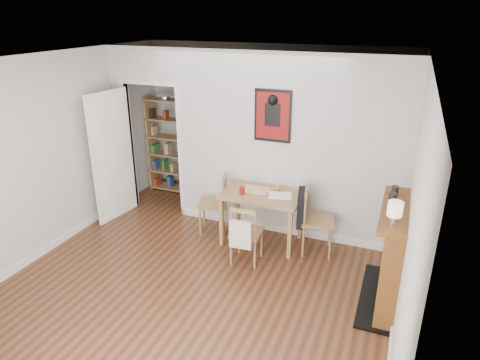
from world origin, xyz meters
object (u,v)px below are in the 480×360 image
at_px(bookshelf, 168,146).
at_px(ceramic_jar_b, 395,190).
at_px(orange_fruit, 278,188).
at_px(notebook, 280,195).
at_px(ceramic_jar_a, 393,198).
at_px(chair_left, 213,204).
at_px(fireplace, 394,253).
at_px(red_glass, 242,190).
at_px(chair_front, 246,233).
at_px(chair_right, 316,220).
at_px(mantel_lamp, 395,210).
at_px(dining_table, 262,199).

distance_m(bookshelf, ceramic_jar_b, 4.21).
xyz_separation_m(orange_fruit, notebook, (0.08, -0.15, -0.03)).
bearing_deg(bookshelf, ceramic_jar_a, -25.21).
bearing_deg(chair_left, fireplace, -16.73).
bearing_deg(bookshelf, notebook, -26.30).
height_order(chair_left, notebook, chair_left).
distance_m(fireplace, red_glass, 2.12).
height_order(bookshelf, ceramic_jar_b, bookshelf).
bearing_deg(orange_fruit, chair_left, -172.72).
relative_size(chair_front, ceramic_jar_a, 7.79).
relative_size(fireplace, ceramic_jar_a, 11.82).
distance_m(chair_front, bookshelf, 2.84).
relative_size(chair_right, ceramic_jar_a, 8.62).
relative_size(fireplace, ceramic_jar_b, 12.38).
xyz_separation_m(red_glass, mantel_lamp, (1.97, -1.01, 0.50)).
relative_size(bookshelf, ceramic_jar_b, 16.71).
bearing_deg(chair_left, chair_right, -0.64).
xyz_separation_m(chair_left, fireplace, (2.53, -0.76, 0.18)).
relative_size(bookshelf, notebook, 5.47).
relative_size(chair_front, red_glass, 8.33).
bearing_deg(bookshelf, chair_left, -39.69).
distance_m(chair_left, chair_front, 0.96).
xyz_separation_m(chair_front, red_glass, (-0.23, 0.45, 0.38)).
relative_size(orange_fruit, ceramic_jar_a, 0.78).
distance_m(red_glass, ceramic_jar_b, 2.00).
distance_m(chair_left, ceramic_jar_b, 2.61).
bearing_deg(notebook, orange_fruit, 119.49).
height_order(red_glass, mantel_lamp, mantel_lamp).
bearing_deg(ceramic_jar_a, notebook, 156.73).
xyz_separation_m(chair_left, orange_fruit, (0.94, 0.12, 0.35)).
bearing_deg(chair_front, red_glass, 117.47).
xyz_separation_m(notebook, mantel_lamp, (1.46, -1.13, 0.55)).
distance_m(bookshelf, red_glass, 2.35).
bearing_deg(red_glass, orange_fruit, 32.18).
bearing_deg(fireplace, ceramic_jar_b, 102.89).
bearing_deg(notebook, chair_front, -115.47).
height_order(chair_left, chair_right, chair_right).
relative_size(mantel_lamp, ceramic_jar_b, 2.27).
height_order(chair_left, ceramic_jar_a, ceramic_jar_a).
bearing_deg(red_glass, bookshelf, 145.57).
relative_size(fireplace, red_glass, 12.65).
distance_m(chair_right, chair_front, 0.98).
bearing_deg(dining_table, bookshelf, 151.04).
xyz_separation_m(dining_table, ceramic_jar_b, (1.69, -0.39, 0.55)).
relative_size(chair_left, chair_right, 0.97).
bearing_deg(mantel_lamp, chair_left, 155.09).
distance_m(dining_table, chair_left, 0.79).
bearing_deg(mantel_lamp, ceramic_jar_a, 94.39).
height_order(orange_fruit, ceramic_jar_a, ceramic_jar_a).
xyz_separation_m(fireplace, notebook, (-1.51, 0.74, 0.14)).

